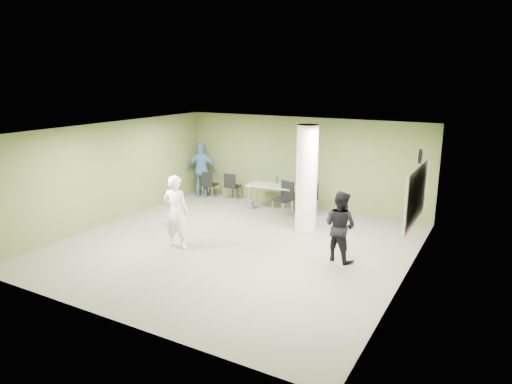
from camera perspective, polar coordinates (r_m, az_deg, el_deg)
The scene contains 17 objects.
floor at distance 11.21m, azimuth -2.64°, elevation -6.66°, with size 8.00×8.00×0.00m, color #525342.
ceiling at distance 10.54m, azimuth -2.82°, elevation 7.70°, with size 8.00×8.00×0.00m, color white.
wall_back at distance 14.26m, azimuth 5.80°, elevation 3.70°, with size 8.00×0.02×2.80m, color #4F602D.
wall_left at distance 13.30m, azimuth -17.54°, elevation 2.32°, with size 0.02×8.00×2.80m, color #4F602D.
wall_right_cream at distance 9.38m, azimuth 18.52°, elevation -2.61°, with size 0.02×8.00×2.80m, color beige.
column at distance 12.08m, azimuth 6.35°, elevation 1.74°, with size 0.56×0.56×2.80m, color silver.
whiteboard at distance 10.51m, azimuth 19.42°, elevation -0.33°, with size 0.05×2.30×1.30m.
wall_clock at distance 10.34m, azimuth 19.82°, elevation 4.23°, with size 0.06×0.32×0.32m.
folding_table at distance 14.02m, azimuth 2.26°, elevation 0.66°, with size 1.63×0.81×1.00m.
wastebasket at distance 14.20m, azimuth -0.67°, elevation -1.51°, with size 0.24×0.24×0.28m, color #4C4C4C.
chair_back_left at distance 15.41m, azimuth -5.92°, elevation 1.19°, with size 0.48×0.48×0.91m.
chair_back_right at distance 15.14m, azimuth -3.08°, elevation 0.97°, with size 0.47×0.47×0.90m.
chair_table_left at distance 13.47m, azimuth 3.60°, elevation -0.45°, with size 0.61×0.61×1.00m.
chair_table_right at distance 13.71m, azimuth 6.78°, elevation -0.48°, with size 0.52×0.52×0.91m.
woman_white at distance 10.95m, azimuth -9.95°, elevation -2.47°, with size 0.65×0.43×1.78m, color white.
man_black at distance 10.25m, azimuth 10.45°, elevation -4.21°, with size 0.77×0.60×1.59m, color black.
man_blue at distance 15.51m, azimuth -6.76°, elevation 2.72°, with size 1.08×0.45×1.84m, color teal.
Camera 1 is at (5.55, -8.88, 4.01)m, focal length 32.00 mm.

